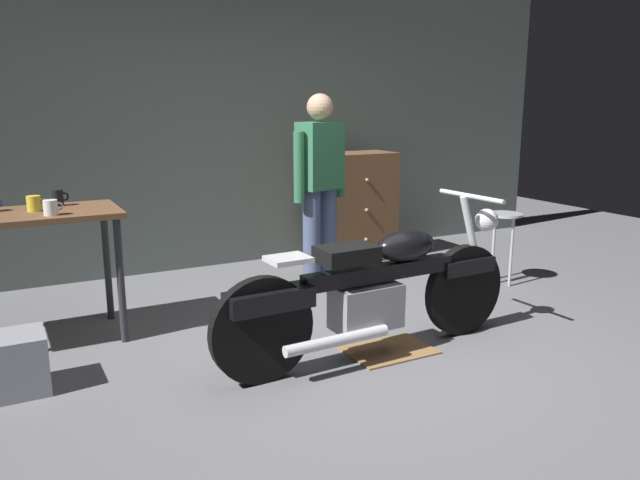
# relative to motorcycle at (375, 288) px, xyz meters

# --- Properties ---
(ground_plane) EXTENTS (12.00, 12.00, 0.00)m
(ground_plane) POSITION_rel_motorcycle_xyz_m (-0.09, -0.09, -0.45)
(ground_plane) COLOR slate
(back_wall) EXTENTS (8.00, 0.12, 3.10)m
(back_wall) POSITION_rel_motorcycle_xyz_m (-0.09, 2.71, 1.10)
(back_wall) COLOR #56605B
(back_wall) RESTS_ON ground_plane
(workbench) EXTENTS (1.30, 0.64, 0.90)m
(workbench) POSITION_rel_motorcycle_xyz_m (-1.97, 1.26, 0.34)
(workbench) COLOR brown
(workbench) RESTS_ON ground_plane
(motorcycle) EXTENTS (2.19, 0.60, 1.00)m
(motorcycle) POSITION_rel_motorcycle_xyz_m (0.00, 0.00, 0.00)
(motorcycle) COLOR black
(motorcycle) RESTS_ON ground_plane
(person_standing) EXTENTS (0.55, 0.32, 1.67)m
(person_standing) POSITION_rel_motorcycle_xyz_m (0.38, 1.46, 0.48)
(person_standing) COLOR #4B587D
(person_standing) RESTS_ON ground_plane
(shop_stool) EXTENTS (0.32, 0.32, 0.64)m
(shop_stool) POSITION_rel_motorcycle_xyz_m (1.90, 0.83, 0.05)
(shop_stool) COLOR #B2B2B7
(shop_stool) RESTS_ON ground_plane
(wooden_dresser) EXTENTS (0.80, 0.47, 1.10)m
(wooden_dresser) POSITION_rel_motorcycle_xyz_m (1.19, 2.21, 0.10)
(wooden_dresser) COLOR brown
(wooden_dresser) RESTS_ON ground_plane
(drip_tray) EXTENTS (0.56, 0.40, 0.01)m
(drip_tray) POSITION_rel_motorcycle_xyz_m (0.12, 0.00, -0.44)
(drip_tray) COLOR olive
(drip_tray) RESTS_ON ground_plane
(storage_bin) EXTENTS (0.44, 0.32, 0.34)m
(storage_bin) POSITION_rel_motorcycle_xyz_m (-2.12, 0.51, -0.28)
(storage_bin) COLOR gray
(storage_bin) RESTS_ON ground_plane
(mug_black_matte) EXTENTS (0.11, 0.07, 0.11)m
(mug_black_matte) POSITION_rel_motorcycle_xyz_m (-1.68, 1.44, 0.51)
(mug_black_matte) COLOR black
(mug_black_matte) RESTS_ON workbench
(mug_white_ceramic) EXTENTS (0.12, 0.09, 0.10)m
(mug_white_ceramic) POSITION_rel_motorcycle_xyz_m (-1.76, 1.07, 0.50)
(mug_white_ceramic) COLOR white
(mug_white_ceramic) RESTS_ON workbench
(mug_yellow_tall) EXTENTS (0.12, 0.09, 0.10)m
(mug_yellow_tall) POSITION_rel_motorcycle_xyz_m (-1.84, 1.29, 0.50)
(mug_yellow_tall) COLOR yellow
(mug_yellow_tall) RESTS_ON workbench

